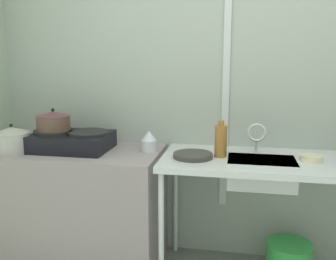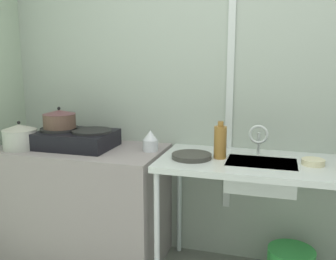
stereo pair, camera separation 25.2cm
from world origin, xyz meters
name	(u,v)px [view 1 (the left image)]	position (x,y,z in m)	size (l,w,h in m)	color
wall_back	(240,82)	(0.00, 1.59, 1.33)	(4.44, 0.10, 2.65)	#9BA799
wall_metal_strip	(227,63)	(-0.10, 1.53, 1.46)	(0.05, 0.01, 2.12)	silver
counter_concrete	(78,206)	(-1.14, 1.22, 0.43)	(1.21, 0.64, 0.85)	gray
counter_sink	(288,169)	(0.32, 1.22, 0.80)	(1.64, 0.64, 0.85)	silver
stove	(72,140)	(-1.16, 1.22, 0.92)	(0.55, 0.39, 0.14)	black
pot_on_left_burner	(53,121)	(-1.29, 1.22, 1.06)	(0.24, 0.24, 0.16)	brown
pot_beside_stove	(12,140)	(-1.53, 1.07, 0.95)	(0.24, 0.24, 0.20)	#9FA198
percolator	(149,141)	(-0.61, 1.28, 0.93)	(0.11, 0.11, 0.15)	silver
sink_basin	(261,172)	(0.15, 1.21, 0.77)	(0.43, 0.29, 0.18)	silver
faucet	(257,134)	(0.12, 1.34, 0.99)	(0.13, 0.07, 0.21)	silver
frying_pan	(193,155)	(-0.29, 1.17, 0.87)	(0.26, 0.26, 0.03)	#35342F
small_bowl_on_drainboard	(311,158)	(0.46, 1.23, 0.87)	(0.14, 0.14, 0.04)	beige
bottle_by_sink	(221,141)	(-0.11, 1.22, 0.96)	(0.08, 0.08, 0.24)	olive
bucket_on_floor	(289,260)	(0.37, 1.29, 0.12)	(0.31, 0.31, 0.24)	green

